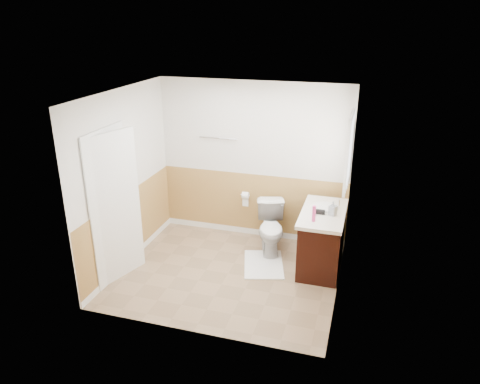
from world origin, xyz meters
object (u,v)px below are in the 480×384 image
(lotion_bottle, at_px, (314,214))
(soap_dispenser, at_px, (333,208))
(toilet, at_px, (271,229))
(vanity_cabinet, at_px, (322,241))
(bath_mat, at_px, (264,264))

(lotion_bottle, bearing_deg, soap_dispenser, 50.99)
(toilet, relative_size, vanity_cabinet, 0.68)
(toilet, distance_m, vanity_cabinet, 0.82)
(lotion_bottle, relative_size, soap_dispenser, 1.09)
(toilet, xyz_separation_m, bath_mat, (0.00, -0.45, -0.36))
(bath_mat, distance_m, soap_dispenser, 1.32)
(vanity_cabinet, distance_m, soap_dispenser, 0.57)
(vanity_cabinet, bearing_deg, soap_dispenser, -32.59)
(bath_mat, bearing_deg, toilet, 90.00)
(toilet, height_order, soap_dispenser, soap_dispenser)
(vanity_cabinet, relative_size, lotion_bottle, 5.00)
(toilet, distance_m, soap_dispenser, 1.12)
(toilet, xyz_separation_m, vanity_cabinet, (0.79, -0.23, 0.03))
(bath_mat, distance_m, vanity_cabinet, 0.91)
(lotion_bottle, distance_m, soap_dispenser, 0.35)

